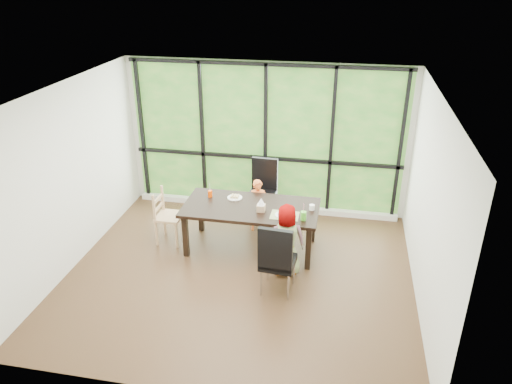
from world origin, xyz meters
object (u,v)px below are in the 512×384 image
Objects in this scene: green_cup at (303,216)px; tissue_box at (261,208)px; plate_far at (235,198)px; child_older at (285,240)px; chair_interior_leather at (278,257)px; chair_window_leather at (262,191)px; plate_near at (284,215)px; chair_end_beech at (169,216)px; white_mug at (312,207)px; child_toddler at (258,205)px; dining_table at (251,227)px; orange_cup at (210,194)px.

tissue_box is at bearing 166.69° from green_cup.
plate_far is 0.62m from tissue_box.
child_older is at bearing -40.99° from plate_far.
green_cup is 1.07× the size of tissue_box.
chair_window_leather is at bearing -69.84° from chair_interior_leather.
tissue_box is at bearing -62.55° from child_older.
plate_near is at bearing -63.43° from chair_window_leather.
chair_interior_leather is 1.20× the size of chair_end_beech.
tissue_box is at bearing -165.97° from white_mug.
chair_end_beech is 1.48m from child_toddler.
child_older is 8.32× the size of green_cup.
chair_end_beech is at bearing -166.86° from child_toddler.
green_cup is (0.22, 0.29, 0.26)m from child_older.
tissue_box is at bearing -61.72° from chair_interior_leather.
chair_end_beech reaches higher than plate_near.
plate_far is at bearing -108.58° from chair_window_leather.
child_toddler is 1.03m from plate_near.
tissue_box is at bearing -93.04° from chair_end_beech.
chair_interior_leather is 1.17m from white_mug.
plate_near is 0.37m from tissue_box.
child_older is 8.88× the size of tissue_box.
dining_table is 16.85× the size of tissue_box.
child_older is 13.16× the size of white_mug.
chair_interior_leather reaches higher than green_cup.
child_older is at bearing -42.75° from dining_table.
dining_table is at bearing -88.10° from chair_end_beech.
tissue_box is (-0.75, -0.19, 0.01)m from white_mug.
plate_far is at bearing -141.92° from child_toddler.
plate_far is 1.27m from green_cup.
chair_interior_leather reaches higher than plate_far.
chair_end_beech reaches higher than plate_far.
orange_cup is at bearing 161.86° from plate_near.
green_cup reaches higher than plate_near.
child_toddler is 10.97× the size of white_mug.
chair_interior_leather reaches higher than chair_end_beech.
green_cup is at bearing -24.28° from plate_far.
plate_near is at bearing -12.04° from tissue_box.
chair_interior_leather is at bearing -60.28° from dining_table.
chair_window_leather reaches higher than green_cup.
child_older is at bearing -127.67° from green_cup.
orange_cup is 0.87× the size of tissue_box.
chair_end_beech is 10.74× the size of white_mug.
child_toddler is at bearing -86.78° from chair_window_leather.
tissue_box is (-0.66, 0.16, -0.01)m from green_cup.
dining_table is 0.99m from green_cup.
dining_table is 8.74× the size of plate_far.
chair_interior_leather is 4.07× the size of plate_near.
chair_window_leather is at bearing 134.20° from white_mug.
chair_interior_leather is 0.83m from green_cup.
chair_end_beech is at bearing 176.15° from tissue_box.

